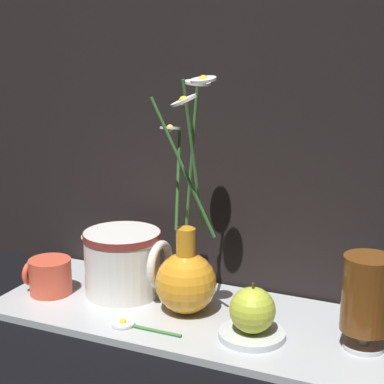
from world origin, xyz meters
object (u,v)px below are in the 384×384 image
at_px(yellow_mug, 49,276).
at_px(orange_fruit, 252,310).
at_px(ceramic_pitcher, 124,260).
at_px(tea_glass, 367,296).
at_px(vase_with_flowers, 187,273).

height_order(yellow_mug, orange_fruit, orange_fruit).
distance_m(ceramic_pitcher, tea_glass, 0.41).
bearing_deg(ceramic_pitcher, vase_with_flowers, -9.65).
xyz_separation_m(vase_with_flowers, yellow_mug, (-0.25, -0.03, -0.03)).
relative_size(vase_with_flowers, ceramic_pitcher, 2.41).
bearing_deg(orange_fruit, ceramic_pitcher, 165.54).
bearing_deg(tea_glass, yellow_mug, -177.66).
height_order(vase_with_flowers, yellow_mug, vase_with_flowers).
xyz_separation_m(yellow_mug, ceramic_pitcher, (0.12, 0.05, 0.03)).
bearing_deg(vase_with_flowers, yellow_mug, -173.26).
height_order(ceramic_pitcher, tea_glass, tea_glass).
height_order(yellow_mug, tea_glass, tea_glass).
xyz_separation_m(ceramic_pitcher, tea_glass, (0.41, -0.03, 0.02)).
distance_m(ceramic_pitcher, orange_fruit, 0.27).
distance_m(vase_with_flowers, yellow_mug, 0.25).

